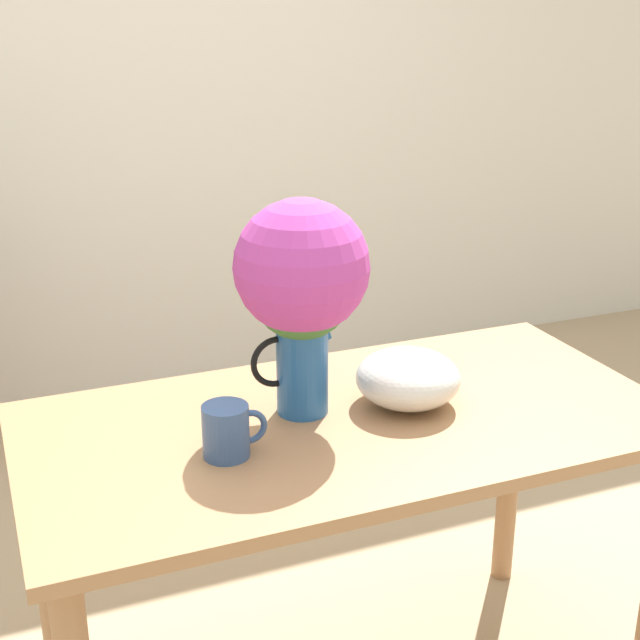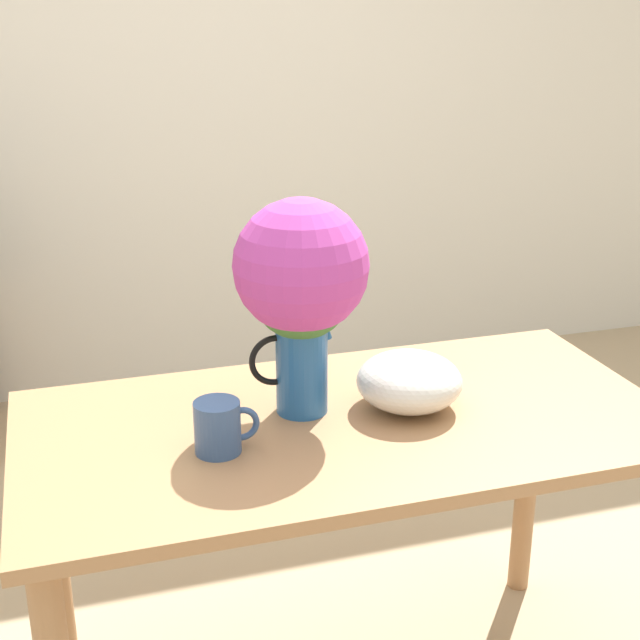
# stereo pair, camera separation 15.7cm
# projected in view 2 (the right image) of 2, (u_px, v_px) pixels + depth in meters

# --- Properties ---
(wall_back) EXTENTS (8.00, 0.05, 2.60)m
(wall_back) POSITION_uv_depth(u_px,v_px,m) (178.00, 85.00, 3.63)
(wall_back) COLOR silver
(wall_back) RESTS_ON ground_plane
(table) EXTENTS (1.41, 0.72, 0.78)m
(table) POSITION_uv_depth(u_px,v_px,m) (347.00, 466.00, 1.96)
(table) COLOR #A3754C
(table) RESTS_ON ground_plane
(flower_vase) EXTENTS (0.29, 0.29, 0.47)m
(flower_vase) POSITION_uv_depth(u_px,v_px,m) (301.00, 281.00, 1.86)
(flower_vase) COLOR #235B9E
(flower_vase) RESTS_ON table
(coffee_mug) EXTENTS (0.13, 0.09, 0.11)m
(coffee_mug) POSITION_uv_depth(u_px,v_px,m) (219.00, 427.00, 1.77)
(coffee_mug) COLOR #385689
(coffee_mug) RESTS_ON table
(white_bowl) EXTENTS (0.23, 0.23, 0.12)m
(white_bowl) POSITION_uv_depth(u_px,v_px,m) (409.00, 381.00, 1.96)
(white_bowl) COLOR silver
(white_bowl) RESTS_ON table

